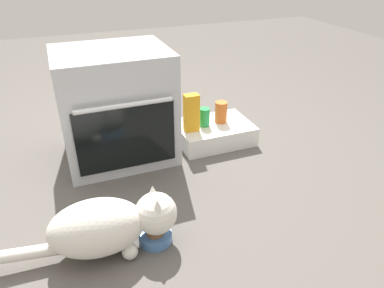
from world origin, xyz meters
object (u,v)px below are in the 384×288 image
Objects in this scene: food_bowl at (155,236)px; oven at (116,106)px; soda_can at (205,117)px; sauce_jar at (221,112)px; cat at (108,225)px; juice_carton at (191,113)px; pantry_cabinet at (214,132)px.

oven is at bearing 89.42° from food_bowl.
soda_can is 0.12m from sauce_jar.
oven is 0.68m from sauce_jar.
cat is 3.53× the size of juice_carton.
food_bowl is 0.95m from soda_can.
soda_can is (-0.07, 0.00, 0.12)m from pantry_cabinet.
sauce_jar is (0.67, -0.03, -0.13)m from oven.
soda_can is at bearing 16.93° from juice_carton.
juice_carton is at bearing -163.07° from soda_can.
oven reaches higher than juice_carton.
food_bowl is 0.18× the size of cat.
food_bowl is 0.22m from cat.
juice_carton is at bearing -168.68° from sauce_jar.
food_bowl is 0.62× the size of juice_carton.
food_bowl is (-0.01, -0.80, -0.30)m from oven.
juice_carton is at bearing 58.01° from food_bowl.
pantry_cabinet is at bearing 47.17° from cat.
oven is 2.76× the size of juice_carton.
oven reaches higher than cat.
oven is 0.57m from soda_can.
pantry_cabinet is 4.03× the size of soda_can.
cat is 7.06× the size of soda_can.
cat is at bearing -132.47° from juice_carton.
pantry_cabinet is 1.10m from cat.
pantry_cabinet is 0.57× the size of cat.
juice_carton is at bearing 52.69° from cat.
sauce_jar is at bearing 11.32° from juice_carton.
juice_carton reaches higher than food_bowl.
juice_carton reaches higher than cat.
cat is 6.05× the size of sauce_jar.
cat is (-0.82, -0.74, 0.08)m from pantry_cabinet.
sauce_jar reaches higher than soda_can.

